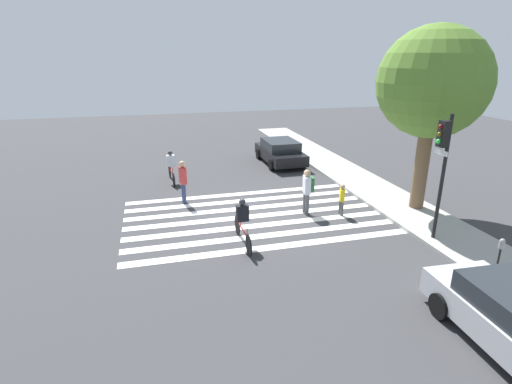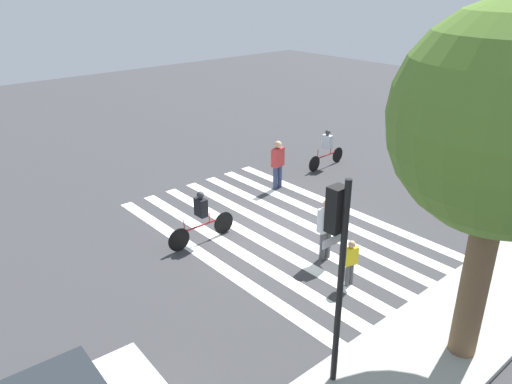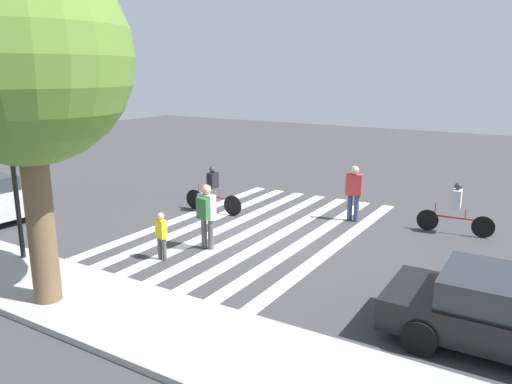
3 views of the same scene
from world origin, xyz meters
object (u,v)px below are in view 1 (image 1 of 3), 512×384
Objects in this scene: pedestrian_adult_blue_shirt at (308,188)px; pedestrian_adult_yellow_jacket at (342,198)px; parking_meter at (501,250)px; cyclist_near_curb at (171,165)px; pedestrian_child_with_backpack at (183,179)px; traffic_light at (443,155)px; car_parked_dark_suv at (280,151)px; street_tree at (433,84)px; cyclist_far_lane at (243,221)px.

pedestrian_adult_blue_shirt is 1.41m from pedestrian_adult_yellow_jacket.
cyclist_near_curb reaches higher than parking_meter.
pedestrian_adult_blue_shirt is 5.32m from pedestrian_child_with_backpack.
traffic_light reaches higher than car_parked_dark_suv.
pedestrian_adult_yellow_jacket is (-5.68, -1.96, -0.29)m from parking_meter.
pedestrian_child_with_backpack is 0.43× the size of car_parked_dark_suv.
street_tree is 6.09m from pedestrian_adult_blue_shirt.
parking_meter is at bearing 6.95° from car_parked_dark_suv.
pedestrian_adult_blue_shirt is (-6.21, -3.22, 0.06)m from parking_meter.
parking_meter is 0.58× the size of cyclist_far_lane.
car_parked_dark_suv is (-13.93, -1.85, -0.30)m from parking_meter.
cyclist_far_lane is at bearing -169.35° from pedestrian_child_with_backpack.
traffic_light is 5.10m from pedestrian_adult_blue_shirt.
street_tree is 10.07m from car_parked_dark_suv.
traffic_light is at bearing -26.92° from street_tree.
pedestrian_adult_yellow_jacket is (0.52, 1.26, -0.35)m from pedestrian_adult_blue_shirt.
traffic_light is 11.58m from car_parked_dark_suv.
car_parked_dark_suv is (-5.20, 6.07, -0.34)m from pedestrian_child_with_backpack.
pedestrian_adult_blue_shirt is 7.85m from car_parked_dark_suv.
pedestrian_child_with_backpack reaches higher than car_parked_dark_suv.
pedestrian_adult_yellow_jacket is 0.58× the size of cyclist_near_curb.
street_tree is at bearing 166.45° from parking_meter.
pedestrian_child_with_backpack is (-6.00, -7.85, -2.01)m from traffic_light.
car_parked_dark_suv is at bearing -57.53° from pedestrian_child_with_backpack.
street_tree is at bearing 153.08° from traffic_light.
pedestrian_child_with_backpack is at bearing -49.98° from car_parked_dark_suv.
cyclist_far_lane is (4.59, 1.56, -0.18)m from pedestrian_child_with_backpack.
traffic_light is 1.01× the size of car_parked_dark_suv.
pedestrian_child_with_backpack reaches higher than parking_meter.
parking_meter is 7.58m from cyclist_far_lane.
pedestrian_child_with_backpack is 0.79× the size of cyclist_far_lane.
traffic_light is 2.37× the size of pedestrian_adult_blue_shirt.
traffic_light reaches higher than cyclist_far_lane.
street_tree reaches higher than pedestrian_child_with_backpack.
parking_meter is 0.73× the size of pedestrian_child_with_backpack.
street_tree reaches higher than cyclist_near_curb.
pedestrian_adult_blue_shirt is 0.78× the size of cyclist_far_lane.
traffic_light is at bearing -128.67° from pedestrian_adult_blue_shirt.
parking_meter is 0.19× the size of street_tree.
street_tree is 3.20× the size of cyclist_near_curb.
pedestrian_adult_yellow_jacket is 8.81m from cyclist_near_curb.
car_parked_dark_suv is (-8.51, -3.15, -4.36)m from street_tree.
parking_meter is at bearing -13.55° from street_tree.
traffic_light is 3.62m from street_tree.
cyclist_near_curb is (-7.72, -1.90, -0.01)m from cyclist_far_lane.
cyclist_near_curb is at bearing -2.06° from pedestrian_child_with_backpack.
cyclist_far_lane is (-4.14, -6.35, -0.15)m from parking_meter.
traffic_light is at bearing 37.81° from cyclist_near_curb.
traffic_light is 4.22m from pedestrian_adult_yellow_jacket.
pedestrian_adult_blue_shirt is 3.76m from cyclist_far_lane.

